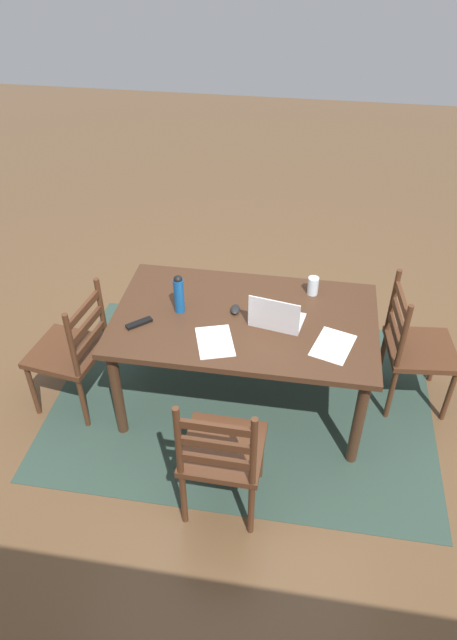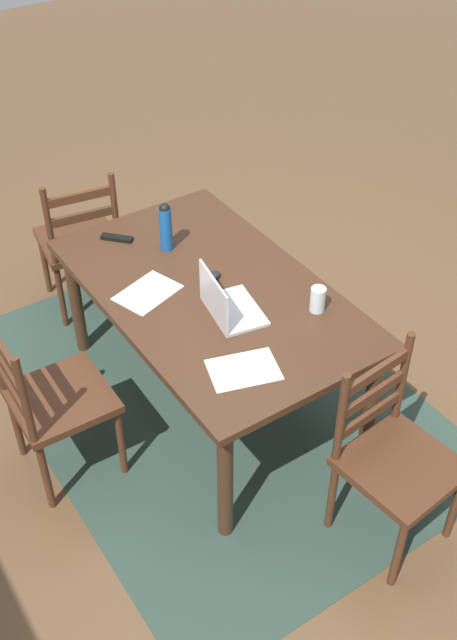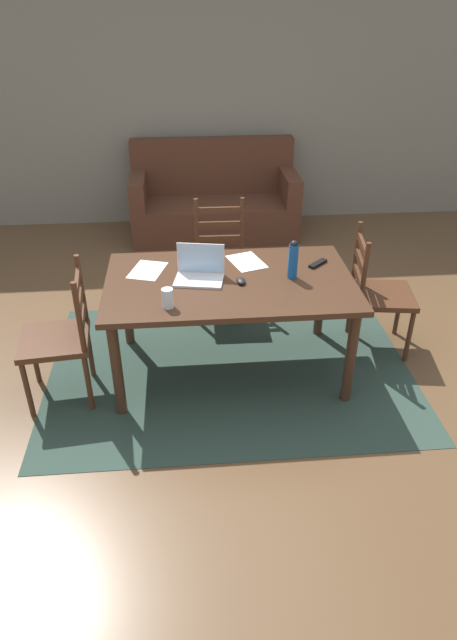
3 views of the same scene
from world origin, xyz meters
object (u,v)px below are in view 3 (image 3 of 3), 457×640
at_px(laptop, 200,270).
at_px(computer_mouse, 241,281).
at_px(chair_right_far, 378,294).
at_px(water_bottle, 293,259).
at_px(drinking_glass, 168,298).
at_px(chair_left_near, 61,338).
at_px(tv_remote, 318,263).
at_px(couch, 214,202).
at_px(chair_far_head, 221,261).
at_px(dining_table, 230,291).

bearing_deg(laptop, computer_mouse, -19.12).
xyz_separation_m(chair_right_far, laptop, (-1.32, -0.16, 0.33)).
distance_m(laptop, water_bottle, 0.63).
bearing_deg(drinking_glass, chair_left_near, 169.47).
height_order(water_bottle, tv_remote, water_bottle).
bearing_deg(tv_remote, computer_mouse, 69.47).
xyz_separation_m(chair_left_near, drinking_glass, (0.71, -0.13, 0.33)).
height_order(couch, water_bottle, water_bottle).
xyz_separation_m(laptop, drinking_glass, (-0.21, -0.37, 0.00)).
distance_m(chair_left_near, chair_far_head, 1.55).
distance_m(computer_mouse, tv_remote, 0.62).
height_order(chair_far_head, couch, couch).
height_order(dining_table, chair_left_near, chair_left_near).
xyz_separation_m(dining_table, chair_left_near, (-1.12, -0.19, -0.19)).
bearing_deg(water_bottle, drinking_glass, -158.39).
bearing_deg(chair_far_head, couch, 88.05).
distance_m(chair_right_far, water_bottle, 0.84).
relative_size(chair_far_head, water_bottle, 3.54).
distance_m(chair_far_head, computer_mouse, 0.96).
bearing_deg(chair_right_far, dining_table, -169.65).
relative_size(chair_far_head, drinking_glass, 7.64).
bearing_deg(tv_remote, chair_right_far, -129.04).
xyz_separation_m(chair_left_near, computer_mouse, (1.19, 0.15, 0.29)).
bearing_deg(computer_mouse, couch, 86.65).
height_order(drinking_glass, tv_remote, drinking_glass).
bearing_deg(tv_remote, water_bottle, 86.69).
xyz_separation_m(dining_table, water_bottle, (0.42, 0.00, 0.22)).
relative_size(laptop, computer_mouse, 3.55).
height_order(dining_table, chair_right_far, chair_right_far).
distance_m(dining_table, computer_mouse, 0.13).
height_order(chair_left_near, water_bottle, water_bottle).
xyz_separation_m(water_bottle, tv_remote, (0.22, 0.18, -0.13)).
bearing_deg(chair_left_near, water_bottle, 7.25).
height_order(couch, drinking_glass, couch).
xyz_separation_m(dining_table, drinking_glass, (-0.41, -0.33, 0.14)).
distance_m(water_bottle, drinking_glass, 0.90).
bearing_deg(water_bottle, chair_far_head, 115.87).
bearing_deg(chair_right_far, chair_left_near, -169.91).
distance_m(chair_right_far, tv_remote, 0.56).
height_order(couch, tv_remote, couch).
relative_size(chair_left_near, chair_far_head, 1.00).
distance_m(dining_table, tv_remote, 0.67).
xyz_separation_m(dining_table, computer_mouse, (0.07, -0.05, 0.10)).
bearing_deg(water_bottle, chair_right_far, 16.16).
bearing_deg(tv_remote, dining_table, 63.38).
xyz_separation_m(chair_far_head, drinking_glass, (-0.41, -1.20, 0.33)).
height_order(laptop, computer_mouse, laptop).
distance_m(dining_table, water_bottle, 0.48).
relative_size(chair_left_near, tv_remote, 5.59).
height_order(chair_left_near, chair_right_far, same).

